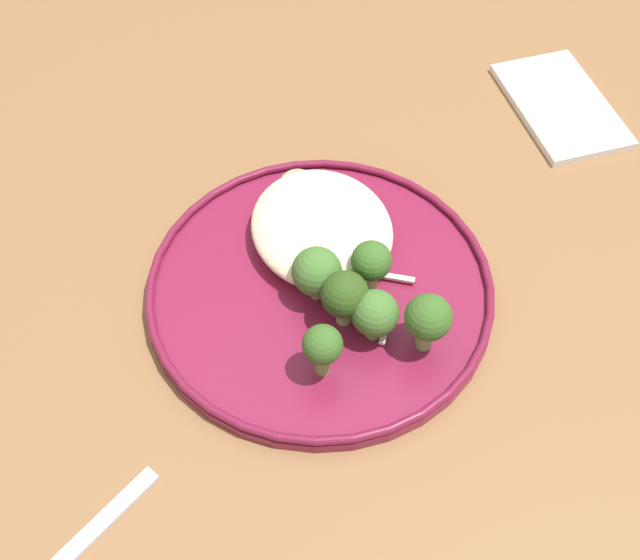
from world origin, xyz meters
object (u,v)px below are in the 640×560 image
seared_scallop_rear_pale (298,184)px  broccoli_floret_beside_noodles (375,314)px  broccoli_floret_split_head (322,346)px  folded_napkin (561,105)px  broccoli_floret_left_leaning (428,319)px  seared_scallop_half_hidden (343,292)px  seared_scallop_tiny_bay (356,212)px  broccoli_floret_tall_stalk (371,263)px  seared_scallop_left_edge (323,254)px  dinner_plate (320,288)px  broccoli_floret_near_rim (317,272)px  broccoli_floret_center_pile (345,295)px  seared_scallop_front_small (369,261)px  seared_scallop_large_seared (325,218)px

seared_scallop_rear_pale → broccoli_floret_beside_noodles: 0.17m
broccoli_floret_split_head → folded_napkin: 0.40m
broccoli_floret_left_leaning → seared_scallop_half_hidden: bearing=33.9°
broccoli_floret_beside_noodles → broccoli_floret_left_leaning: bearing=-125.1°
seared_scallop_tiny_bay → broccoli_floret_beside_noodles: bearing=163.8°
seared_scallop_half_hidden → broccoli_floret_tall_stalk: 0.03m
broccoli_floret_left_leaning → broccoli_floret_tall_stalk: broccoli_floret_left_leaning is taller
seared_scallop_rear_pale → folded_napkin: 0.29m
seared_scallop_left_edge → seared_scallop_half_hidden: (-0.04, -0.00, -0.00)m
broccoli_floret_beside_noodles → dinner_plate: bearing=21.4°
seared_scallop_left_edge → broccoli_floret_near_rim: size_ratio=0.56×
broccoli_floret_center_pile → broccoli_floret_tall_stalk: size_ratio=1.04×
seared_scallop_tiny_bay → seared_scallop_left_edge: size_ratio=1.24×
folded_napkin → seared_scallop_front_small: bearing=115.4°
broccoli_floret_tall_stalk → broccoli_floret_center_pile: bearing=125.2°
broccoli_floret_left_leaning → broccoli_floret_split_head: bearing=85.5°
dinner_plate → broccoli_floret_left_leaning: bearing=-145.5°
seared_scallop_half_hidden → broccoli_floret_near_rim: (0.01, 0.02, 0.02)m
seared_scallop_tiny_bay → seared_scallop_half_hidden: bearing=150.4°
seared_scallop_large_seared → broccoli_floret_split_head: bearing=158.1°
broccoli_floret_tall_stalk → broccoli_floret_split_head: bearing=132.7°
seared_scallop_front_small → broccoli_floret_split_head: (-0.08, 0.07, 0.02)m
broccoli_floret_left_leaning → folded_napkin: (0.21, -0.26, -0.04)m
dinner_plate → seared_scallop_tiny_bay: 0.08m
broccoli_floret_center_pile → broccoli_floret_split_head: size_ratio=1.03×
seared_scallop_left_edge → broccoli_floret_left_leaning: (-0.11, -0.04, 0.03)m
seared_scallop_half_hidden → dinner_plate: bearing=36.4°
seared_scallop_left_edge → broccoli_floret_tall_stalk: size_ratio=0.55×
dinner_plate → broccoli_floret_beside_noodles: 0.07m
dinner_plate → seared_scallop_half_hidden: 0.03m
broccoli_floret_center_pile → seared_scallop_rear_pale: bearing=-5.5°
seared_scallop_tiny_bay → seared_scallop_rear_pale: same height
seared_scallop_large_seared → broccoli_floret_beside_noodles: (-0.12, 0.00, 0.02)m
broccoli_floret_left_leaning → broccoli_floret_tall_stalk: bearing=14.9°
seared_scallop_tiny_bay → seared_scallop_left_edge: 0.06m
seared_scallop_tiny_bay → folded_napkin: seared_scallop_tiny_bay is taller
broccoli_floret_beside_noodles → folded_napkin: 0.35m
broccoli_floret_left_leaning → seared_scallop_tiny_bay: bearing=-0.3°
seared_scallop_front_small → broccoli_floret_split_head: 0.11m
broccoli_floret_center_pile → broccoli_floret_beside_noodles: size_ratio=1.14×
dinner_plate → broccoli_floret_left_leaning: broccoli_floret_left_leaning is taller
broccoli_floret_beside_noodles → broccoli_floret_near_rim: size_ratio=0.93×
seared_scallop_rear_pale → broccoli_floret_left_leaning: broccoli_floret_left_leaning is taller
dinner_plate → folded_napkin: 0.34m
seared_scallop_large_seared → broccoli_floret_left_leaning: broccoli_floret_left_leaning is taller
broccoli_floret_left_leaning → folded_napkin: size_ratio=0.38×
seared_scallop_tiny_bay → folded_napkin: size_ratio=0.24×
seared_scallop_rear_pale → folded_napkin: bearing=-85.8°
seared_scallop_front_small → seared_scallop_large_seared: bearing=16.8°
seared_scallop_half_hidden → broccoli_floret_near_rim: broccoli_floret_near_rim is taller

